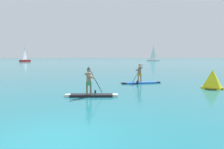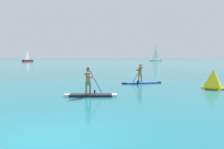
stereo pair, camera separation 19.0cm
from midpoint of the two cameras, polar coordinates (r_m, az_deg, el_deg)
The scene contains 6 objects.
ground at distance 6.47m, azimuth -16.46°, elevation -16.77°, with size 440.00×440.00×0.00m, color #1E727F.
paddleboarder_mid_center at distance 12.29m, azimuth -5.50°, elevation -4.51°, with size 3.12×0.93×1.77m.
paddleboarder_far_right at distance 18.07m, azimuth 8.24°, elevation -1.34°, with size 3.50×1.00×1.73m.
race_marker_buoy at distance 16.80m, azimuth 26.30°, elevation -1.38°, with size 1.54×1.54×1.38m.
sailboat_left_horizon at distance 87.31m, azimuth -22.13°, elevation 3.80°, with size 3.36×4.55×5.55m.
sailboat_right_horizon at distance 94.69m, azimuth 11.96°, elevation 4.27°, with size 6.19×3.61×7.14m.
Camera 2 is at (1.21, -5.92, 2.40)m, focal length 33.26 mm.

